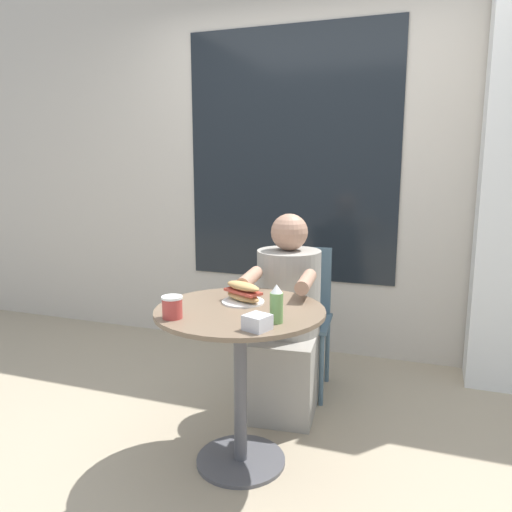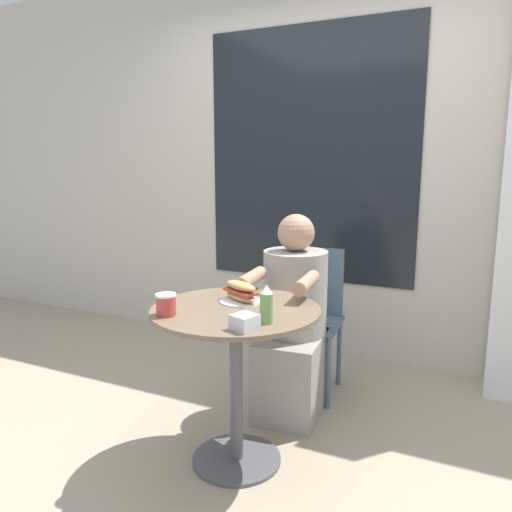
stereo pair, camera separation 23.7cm
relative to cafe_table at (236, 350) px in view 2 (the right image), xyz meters
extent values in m
plane|color=tan|center=(0.00, 0.00, -0.55)|extent=(8.00, 8.00, 0.00)
cube|color=beige|center=(0.00, 1.57, 0.85)|extent=(8.00, 0.08, 2.80)
cube|color=black|center=(-0.21, 1.52, 0.88)|extent=(1.54, 0.01, 1.78)
cylinder|color=brown|center=(0.00, 0.00, 0.19)|extent=(0.76, 0.76, 0.02)
cylinder|color=#515156|center=(0.00, 0.00, -0.18)|extent=(0.06, 0.06, 0.71)
cylinder|color=#515156|center=(0.00, 0.00, -0.54)|extent=(0.42, 0.42, 0.02)
cube|color=slate|center=(0.05, 0.83, -0.11)|extent=(0.42, 0.42, 0.02)
cube|color=slate|center=(0.03, 1.00, 0.11)|extent=(0.35, 0.07, 0.42)
cylinder|color=slate|center=(0.23, 0.68, -0.34)|extent=(0.03, 0.03, 0.43)
cylinder|color=slate|center=(-0.10, 0.65, -0.34)|extent=(0.03, 0.03, 0.43)
cylinder|color=slate|center=(0.20, 1.01, -0.34)|extent=(0.03, 0.03, 0.43)
cylinder|color=slate|center=(-0.13, 0.97, -0.34)|extent=(0.03, 0.03, 0.43)
cube|color=gray|center=(0.06, 0.54, -0.33)|extent=(0.38, 0.47, 0.45)
cylinder|color=gray|center=(0.05, 0.61, 0.13)|extent=(0.35, 0.35, 0.47)
sphere|color=tan|center=(0.05, 0.61, 0.46)|extent=(0.20, 0.20, 0.20)
cylinder|color=tan|center=(0.22, 0.31, 0.27)|extent=(0.10, 0.29, 0.07)
cylinder|color=tan|center=(-0.06, 0.28, 0.27)|extent=(0.10, 0.29, 0.07)
cylinder|color=white|center=(-0.02, 0.10, 0.20)|extent=(0.20, 0.20, 0.01)
ellipsoid|color=tan|center=(-0.02, 0.10, 0.22)|extent=(0.21, 0.16, 0.04)
cube|color=#B74233|center=(-0.02, 0.10, 0.25)|extent=(0.20, 0.15, 0.01)
ellipsoid|color=tan|center=(-0.02, 0.10, 0.28)|extent=(0.21, 0.16, 0.04)
cylinder|color=#B73D38|center=(-0.21, -0.22, 0.24)|extent=(0.08, 0.08, 0.08)
cylinder|color=white|center=(-0.21, -0.22, 0.29)|extent=(0.09, 0.09, 0.01)
cube|color=silver|center=(0.17, -0.24, 0.23)|extent=(0.12, 0.12, 0.06)
cylinder|color=#66934C|center=(0.21, -0.13, 0.26)|extent=(0.05, 0.05, 0.12)
cone|color=white|center=(0.21, -0.13, 0.34)|extent=(0.05, 0.05, 0.04)
camera|label=1|loc=(0.78, -1.98, 0.84)|focal=35.00mm
camera|label=2|loc=(1.00, -1.89, 0.84)|focal=35.00mm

